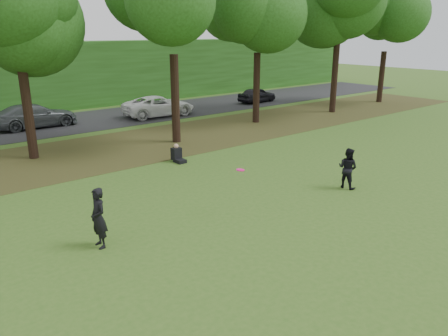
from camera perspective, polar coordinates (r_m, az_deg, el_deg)
name	(u,v)px	position (r m, az deg, el deg)	size (l,w,h in m)	color
ground	(298,246)	(12.59, 9.63, -10.04)	(120.00, 120.00, 0.00)	#34591B
leaf_litter	(102,151)	(22.70, -15.66, 2.13)	(60.00, 7.00, 0.01)	#483319
street	(49,125)	(30.05, -21.91, 5.18)	(70.00, 7.00, 0.02)	black
far_hedge	(17,78)	(35.43, -25.42, 10.55)	(70.00, 3.00, 5.00)	#214914
player_left	(98,218)	(12.52, -16.07, -6.31)	(0.63, 0.41, 1.72)	black
player_right	(348,168)	(17.23, 15.85, -0.01)	(0.76, 0.59, 1.57)	black
parked_cars	(29,120)	(28.57, -24.16, 5.79)	(39.38, 3.96, 1.53)	black
frisbee	(240,170)	(13.88, 2.16, -0.25)	(0.38, 0.38, 0.05)	#FF1586
seated_person	(177,155)	(20.16, -6.11, 1.69)	(0.42, 0.73, 0.83)	black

